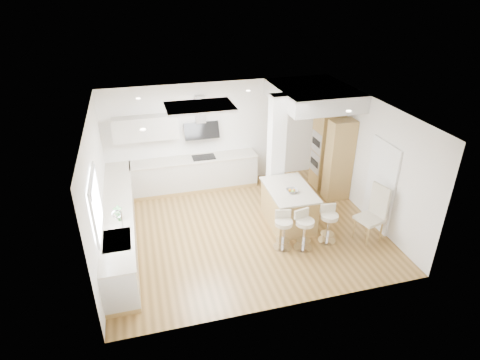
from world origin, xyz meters
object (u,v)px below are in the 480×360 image
object	(u,v)px
dining_chair	(374,211)
bar_stool_c	(329,222)
bar_stool_b	(304,228)
bar_stool_a	(283,228)
peninsula	(288,206)

from	to	relation	value
dining_chair	bar_stool_c	bearing A→B (deg)	156.74
bar_stool_b	bar_stool_c	xyz separation A→B (m)	(0.61, 0.10, -0.02)
bar_stool_a	dining_chair	world-z (taller)	dining_chair
bar_stool_a	bar_stool_c	bearing A→B (deg)	10.36
peninsula	bar_stool_a	size ratio (longest dim) A/B	1.73
peninsula	bar_stool_b	size ratio (longest dim) A/B	1.67
peninsula	dining_chair	distance (m)	1.88
bar_stool_b	dining_chair	distance (m)	1.60
bar_stool_b	bar_stool_c	distance (m)	0.62
bar_stool_b	bar_stool_c	world-z (taller)	bar_stool_b
bar_stool_a	bar_stool_b	xyz separation A→B (m)	(0.41, -0.13, 0.02)
peninsula	bar_stool_b	world-z (taller)	peninsula
peninsula	dining_chair	bearing A→B (deg)	-33.19
peninsula	bar_stool_a	distance (m)	0.99
peninsula	dining_chair	world-z (taller)	dining_chair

